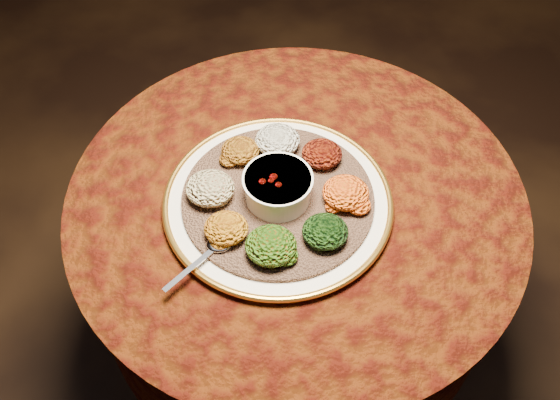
{
  "coord_description": "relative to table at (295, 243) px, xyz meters",
  "views": [
    {
      "loc": [
        0.03,
        -0.81,
        1.75
      ],
      "look_at": [
        -0.03,
        -0.04,
        0.76
      ],
      "focal_mm": 40.0,
      "sensor_mm": 36.0,
      "label": 1
    }
  ],
  "objects": [
    {
      "name": "platter",
      "position": [
        -0.04,
        -0.03,
        0.19
      ],
      "size": [
        0.51,
        0.51,
        0.02
      ],
      "rotation": [
        0.0,
        0.0,
        0.14
      ],
      "color": "white",
      "rests_on": "table"
    },
    {
      "name": "portion_mixveg",
      "position": [
        -0.04,
        -0.17,
        0.23
      ],
      "size": [
        0.1,
        0.09,
        0.05
      ],
      "primitive_type": "ellipsoid",
      "color": "#9C330A",
      "rests_on": "injera"
    },
    {
      "name": "injera",
      "position": [
        -0.04,
        -0.03,
        0.2
      ],
      "size": [
        0.48,
        0.48,
        0.01
      ],
      "primitive_type": "cylinder",
      "rotation": [
        0.0,
        0.0,
        0.27
      ],
      "color": "brown",
      "rests_on": "platter"
    },
    {
      "name": "portion_kik",
      "position": [
        -0.13,
        -0.13,
        0.23
      ],
      "size": [
        0.09,
        0.08,
        0.04
      ],
      "primitive_type": "ellipsoid",
      "color": "#BA7310",
      "rests_on": "injera"
    },
    {
      "name": "portion_tikil",
      "position": [
        0.1,
        -0.03,
        0.23
      ],
      "size": [
        0.09,
        0.09,
        0.05
      ],
      "primitive_type": "ellipsoid",
      "color": "#C48610",
      "rests_on": "injera"
    },
    {
      "name": "portion_gomen",
      "position": [
        0.06,
        -0.13,
        0.23
      ],
      "size": [
        0.09,
        0.08,
        0.04
      ],
      "primitive_type": "ellipsoid",
      "color": "black",
      "rests_on": "injera"
    },
    {
      "name": "table",
      "position": [
        0.0,
        0.0,
        0.0
      ],
      "size": [
        0.96,
        0.96,
        0.73
      ],
      "color": "black",
      "rests_on": "ground"
    },
    {
      "name": "stew_bowl",
      "position": [
        -0.04,
        -0.03,
        0.24
      ],
      "size": [
        0.14,
        0.14,
        0.06
      ],
      "color": "white",
      "rests_on": "injera"
    },
    {
      "name": "portion_timatim",
      "position": [
        -0.17,
        -0.04,
        0.23
      ],
      "size": [
        0.1,
        0.09,
        0.05
      ],
      "primitive_type": "ellipsoid",
      "color": "maroon",
      "rests_on": "injera"
    },
    {
      "name": "portion_ayib",
      "position": [
        -0.05,
        0.1,
        0.23
      ],
      "size": [
        0.1,
        0.09,
        0.05
      ],
      "primitive_type": "ellipsoid",
      "color": "beige",
      "rests_on": "injera"
    },
    {
      "name": "spoon",
      "position": [
        -0.15,
        -0.17,
        0.21
      ],
      "size": [
        0.11,
        0.13,
        0.01
      ],
      "rotation": [
        0.0,
        0.0,
        -2.25
      ],
      "color": "silver",
      "rests_on": "injera"
    },
    {
      "name": "portion_kitfo",
      "position": [
        0.05,
        0.07,
        0.23
      ],
      "size": [
        0.09,
        0.08,
        0.04
      ],
      "primitive_type": "ellipsoid",
      "color": "black",
      "rests_on": "injera"
    },
    {
      "name": "portion_shiro",
      "position": [
        -0.12,
        0.07,
        0.23
      ],
      "size": [
        0.08,
        0.08,
        0.04
      ],
      "primitive_type": "ellipsoid",
      "color": "#8A5410",
      "rests_on": "injera"
    }
  ]
}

